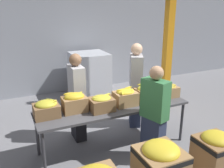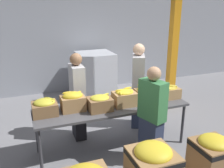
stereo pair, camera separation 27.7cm
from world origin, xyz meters
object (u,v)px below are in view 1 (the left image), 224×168
(sorting_table, at_px, (113,109))
(banana_box_0, at_px, (46,108))
(pallet_stack_0, at_px, (90,75))
(volunteer_0, at_px, (136,86))
(donation_bin_2, at_px, (215,155))
(banana_box_1, at_px, (74,102))
(banana_box_2, at_px, (102,103))
(banana_box_4, at_px, (146,93))
(banana_box_3, at_px, (125,97))
(volunteer_1, at_px, (154,116))
(banana_box_5, at_px, (168,90))
(support_pillar, at_px, (169,24))
(volunteer_2, at_px, (77,98))

(sorting_table, relative_size, banana_box_0, 6.82)
(pallet_stack_0, bearing_deg, volunteer_0, -81.84)
(donation_bin_2, bearing_deg, banana_box_1, 138.15)
(sorting_table, distance_m, pallet_stack_0, 2.68)
(banana_box_2, height_order, volunteer_0, volunteer_0)
(sorting_table, bearing_deg, volunteer_0, 38.50)
(banana_box_4, xyz_separation_m, volunteer_0, (0.16, 0.67, -0.10))
(banana_box_0, bearing_deg, banana_box_2, -8.95)
(banana_box_0, distance_m, banana_box_3, 1.32)
(volunteer_0, distance_m, volunteer_1, 1.28)
(banana_box_2, xyz_separation_m, banana_box_4, (0.87, 0.03, 0.03))
(banana_box_3, xyz_separation_m, volunteer_1, (0.22, -0.56, -0.15))
(banana_box_3, relative_size, pallet_stack_0, 0.32)
(banana_box_1, relative_size, pallet_stack_0, 0.32)
(banana_box_1, relative_size, banana_box_5, 1.00)
(banana_box_3, bearing_deg, banana_box_4, -1.12)
(support_pillar, xyz_separation_m, pallet_stack_0, (-1.45, 1.44, -1.41))
(banana_box_3, xyz_separation_m, banana_box_5, (0.90, 0.03, -0.02))
(banana_box_4, distance_m, support_pillar, 2.09)
(pallet_stack_0, bearing_deg, volunteer_1, -91.36)
(sorting_table, height_order, volunteer_1, volunteer_1)
(banana_box_0, relative_size, banana_box_4, 0.92)
(sorting_table, height_order, donation_bin_2, sorting_table)
(banana_box_3, height_order, volunteer_0, volunteer_0)
(volunteer_2, bearing_deg, support_pillar, 104.94)
(volunteer_1, bearing_deg, banana_box_1, 40.67)
(banana_box_5, xyz_separation_m, volunteer_2, (-1.58, 0.58, -0.11))
(sorting_table, distance_m, banana_box_4, 0.67)
(volunteer_1, height_order, support_pillar, support_pillar)
(banana_box_1, xyz_separation_m, support_pillar, (2.61, 1.11, 1.05))
(banana_box_5, xyz_separation_m, volunteer_1, (-0.69, -0.59, -0.13))
(sorting_table, distance_m, volunteer_2, 0.74)
(volunteer_2, bearing_deg, pallet_stack_0, 155.38)
(pallet_stack_0, bearing_deg, banana_box_2, -105.52)
(banana_box_4, bearing_deg, banana_box_1, 174.73)
(banana_box_5, relative_size, volunteer_1, 0.24)
(volunteer_2, bearing_deg, volunteer_0, 93.14)
(sorting_table, xyz_separation_m, donation_bin_2, (0.97, -1.37, -0.34))
(banana_box_4, bearing_deg, banana_box_0, 176.51)
(banana_box_5, xyz_separation_m, support_pillar, (0.84, 1.20, 1.08))
(banana_box_0, relative_size, support_pillar, 0.10)
(banana_box_0, height_order, banana_box_5, same)
(banana_box_5, xyz_separation_m, volunteer_0, (-0.32, 0.63, -0.06))
(banana_box_0, bearing_deg, support_pillar, 20.16)
(banana_box_1, relative_size, support_pillar, 0.10)
(volunteer_0, relative_size, pallet_stack_0, 1.44)
(banana_box_5, xyz_separation_m, pallet_stack_0, (-0.61, 2.63, -0.33))
(banana_box_1, height_order, volunteer_1, volunteer_1)
(banana_box_1, relative_size, banana_box_2, 0.97)
(volunteer_1, bearing_deg, donation_bin_2, -162.68)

